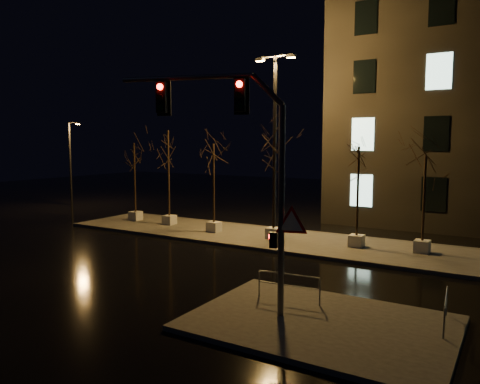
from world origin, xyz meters
The scene contains 14 objects.
ground centered at (0.00, 0.00, 0.00)m, with size 90.00×90.00×0.00m, color black.
median centered at (0.00, 6.00, 0.07)m, with size 22.00×5.00×0.15m, color #413F3A.
sidewalk_corner centered at (7.50, -3.50, 0.07)m, with size 7.00×5.00×0.15m, color #413F3A.
tree_0 centered at (-8.64, 6.29, 3.91)m, with size 1.80×1.80×4.96m.
tree_1 centered at (-5.81, 6.17, 4.49)m, with size 1.80×1.80×5.73m.
tree_2 centered at (-2.24, 5.65, 3.90)m, with size 1.80×1.80×4.95m.
tree_3 centered at (1.37, 5.73, 4.13)m, with size 1.80×1.80×5.25m.
tree_4 centered at (5.57, 6.07, 3.81)m, with size 1.80×1.80×4.83m.
tree_5 centered at (8.44, 6.40, 3.52)m, with size 1.80×1.80×4.44m.
traffic_signal_mast centered at (5.32, -3.99, 4.60)m, with size 5.38×1.57×6.78m.
streetlight_main centered at (0.72, 7.07, 5.58)m, with size 2.35×0.39×9.41m.
streetlight_far centered at (-18.83, 9.80, 3.65)m, with size 1.30×0.22×6.64m.
guard_rail_a centered at (6.07, -2.49, 0.72)m, with size 2.01×0.24×0.87m.
guard_rail_b centered at (10.50, -2.16, 0.70)m, with size 0.20×1.80×0.86m.
Camera 1 is at (12.00, -15.28, 5.04)m, focal length 35.00 mm.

